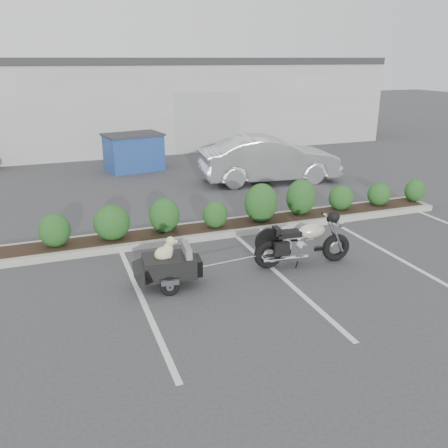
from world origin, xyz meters
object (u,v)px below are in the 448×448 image
object	(u,v)px
motorcycle	(303,243)
dumpster	(134,152)
pet_trailer	(168,265)
sedan	(270,159)

from	to	relation	value
motorcycle	dumpster	world-z (taller)	dumpster
pet_trailer	sedan	world-z (taller)	sedan
motorcycle	pet_trailer	bearing A→B (deg)	-173.95
pet_trailer	sedan	bearing A→B (deg)	57.95
motorcycle	sedan	bearing A→B (deg)	76.44
dumpster	pet_trailer	bearing A→B (deg)	-107.34
motorcycle	pet_trailer	world-z (taller)	motorcycle
motorcycle	sedan	xyz separation A→B (m)	(2.37, 6.48, 0.29)
sedan	dumpster	distance (m)	5.21
pet_trailer	dumpster	world-z (taller)	dumpster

